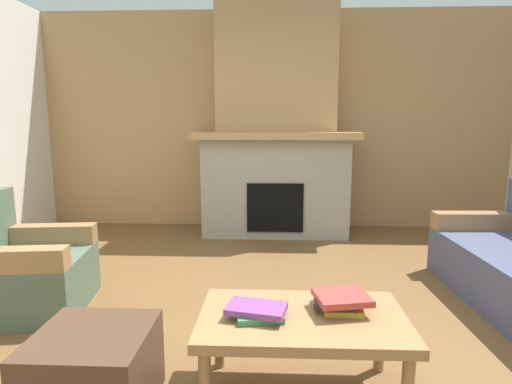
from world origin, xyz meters
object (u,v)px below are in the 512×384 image
at_px(armchair, 23,270).
at_px(ottoman, 94,373).
at_px(fireplace, 276,137).
at_px(coffee_table, 302,325).

height_order(armchair, ottoman, armchair).
bearing_deg(ottoman, fireplace, 75.82).
distance_m(coffee_table, ottoman, 1.00).
relative_size(fireplace, ottoman, 5.19).
relative_size(armchair, coffee_table, 0.85).
bearing_deg(coffee_table, fireplace, 92.34).
height_order(armchair, coffee_table, armchair).
relative_size(fireplace, armchair, 3.17).
bearing_deg(fireplace, coffee_table, -87.66).
relative_size(fireplace, coffee_table, 2.70).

